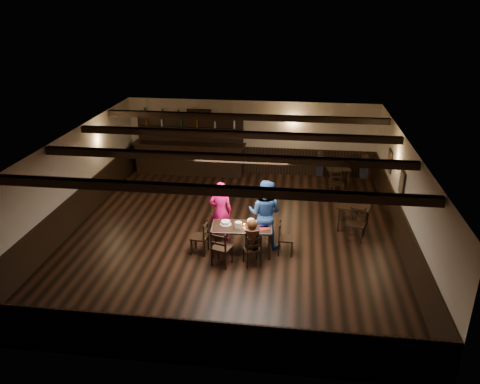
# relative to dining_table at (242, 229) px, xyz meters

# --- Properties ---
(ground) EXTENTS (10.00, 10.00, 0.00)m
(ground) POSITION_rel_dining_table_xyz_m (-0.40, 0.90, -0.67)
(ground) COLOR black
(ground) RESTS_ON ground
(room_shell) EXTENTS (9.02, 10.02, 2.71)m
(room_shell) POSITION_rel_dining_table_xyz_m (-0.39, 0.94, 1.08)
(room_shell) COLOR beige
(room_shell) RESTS_ON ground
(dining_table) EXTENTS (1.58, 0.87, 0.75)m
(dining_table) POSITION_rel_dining_table_xyz_m (0.00, 0.00, 0.00)
(dining_table) COLOR black
(dining_table) RESTS_ON ground
(chair_near_left) EXTENTS (0.55, 0.53, 0.94)m
(chair_near_left) POSITION_rel_dining_table_xyz_m (-0.44, -0.71, -0.12)
(chair_near_left) COLOR black
(chair_near_left) RESTS_ON ground
(chair_near_right) EXTENTS (0.52, 0.51, 0.86)m
(chair_near_right) POSITION_rel_dining_table_xyz_m (0.35, -0.60, -0.17)
(chair_near_right) COLOR black
(chair_near_right) RESTS_ON ground
(chair_end_left) EXTENTS (0.44, 0.46, 0.90)m
(chair_end_left) POSITION_rel_dining_table_xyz_m (-0.99, -0.14, -0.14)
(chair_end_left) COLOR black
(chair_end_left) RESTS_ON ground
(chair_end_right) EXTENTS (0.39, 0.41, 0.86)m
(chair_end_right) POSITION_rel_dining_table_xyz_m (1.04, 0.10, -0.17)
(chair_end_right) COLOR black
(chair_end_right) RESTS_ON ground
(chair_far_pushed) EXTENTS (0.48, 0.46, 0.83)m
(chair_far_pushed) POSITION_rel_dining_table_xyz_m (-0.87, 1.36, -0.18)
(chair_far_pushed) COLOR black
(chair_far_pushed) RESTS_ON ground
(woman_pink) EXTENTS (0.66, 0.48, 1.68)m
(woman_pink) POSITION_rel_dining_table_xyz_m (-0.64, 0.61, 0.17)
(woman_pink) COLOR #E11279
(woman_pink) RESTS_ON ground
(man_blue) EXTENTS (1.01, 0.85, 1.84)m
(man_blue) POSITION_rel_dining_table_xyz_m (0.54, 0.47, 0.25)
(man_blue) COLOR navy
(man_blue) RESTS_ON ground
(seated_person) EXTENTS (0.33, 0.49, 0.79)m
(seated_person) POSITION_rel_dining_table_xyz_m (0.32, -0.55, 0.15)
(seated_person) COLOR black
(seated_person) RESTS_ON ground
(cake) EXTENTS (0.29, 0.29, 0.09)m
(cake) POSITION_rel_dining_table_xyz_m (-0.42, 0.06, 0.12)
(cake) COLOR white
(cake) RESTS_ON dining_table
(plate_stack_a) EXTENTS (0.17, 0.17, 0.16)m
(plate_stack_a) POSITION_rel_dining_table_xyz_m (-0.08, -0.08, 0.16)
(plate_stack_a) COLOR white
(plate_stack_a) RESTS_ON dining_table
(plate_stack_b) EXTENTS (0.16, 0.16, 0.19)m
(plate_stack_b) POSITION_rel_dining_table_xyz_m (0.22, 0.06, 0.18)
(plate_stack_b) COLOR white
(plate_stack_b) RESTS_ON dining_table
(tea_light) EXTENTS (0.05, 0.05, 0.06)m
(tea_light) POSITION_rel_dining_table_xyz_m (0.06, 0.06, 0.11)
(tea_light) COLOR #A5A8AD
(tea_light) RESTS_ON dining_table
(salt_shaker) EXTENTS (0.03, 0.03, 0.08)m
(salt_shaker) POSITION_rel_dining_table_xyz_m (0.38, -0.07, 0.13)
(salt_shaker) COLOR silver
(salt_shaker) RESTS_ON dining_table
(pepper_shaker) EXTENTS (0.04, 0.04, 0.09)m
(pepper_shaker) POSITION_rel_dining_table_xyz_m (0.42, -0.10, 0.13)
(pepper_shaker) COLOR #A5A8AD
(pepper_shaker) RESTS_ON dining_table
(drink_glass) EXTENTS (0.07, 0.07, 0.11)m
(drink_glass) POSITION_rel_dining_table_xyz_m (0.34, 0.15, 0.14)
(drink_glass) COLOR silver
(drink_glass) RESTS_ON dining_table
(menu_red) EXTENTS (0.38, 0.34, 0.00)m
(menu_red) POSITION_rel_dining_table_xyz_m (0.55, -0.02, 0.09)
(menu_red) COLOR maroon
(menu_red) RESTS_ON dining_table
(menu_blue) EXTENTS (0.28, 0.21, 0.00)m
(menu_blue) POSITION_rel_dining_table_xyz_m (0.56, 0.11, 0.09)
(menu_blue) COLOR #0D1545
(menu_blue) RESTS_ON dining_table
(bar_counter) EXTENTS (4.11, 0.70, 2.20)m
(bar_counter) POSITION_rel_dining_table_xyz_m (-2.63, 5.62, 0.06)
(bar_counter) COLOR black
(bar_counter) RESTS_ON ground
(back_table_a) EXTENTS (1.04, 1.04, 0.75)m
(back_table_a) POSITION_rel_dining_table_xyz_m (2.97, 1.76, -0.02)
(back_table_a) COLOR black
(back_table_a) RESTS_ON ground
(back_table_b) EXTENTS (0.94, 0.94, 0.75)m
(back_table_b) POSITION_rel_dining_table_xyz_m (2.66, 4.78, -0.02)
(back_table_b) COLOR black
(back_table_b) RESTS_ON ground
(bg_patron_left) EXTENTS (0.25, 0.40, 0.82)m
(bg_patron_left) POSITION_rel_dining_table_xyz_m (2.08, 4.78, 0.21)
(bg_patron_left) COLOR black
(bg_patron_left) RESTS_ON ground
(bg_patron_right) EXTENTS (0.25, 0.40, 0.80)m
(bg_patron_right) POSITION_rel_dining_table_xyz_m (3.56, 4.70, 0.20)
(bg_patron_right) COLOR black
(bg_patron_right) RESTS_ON ground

